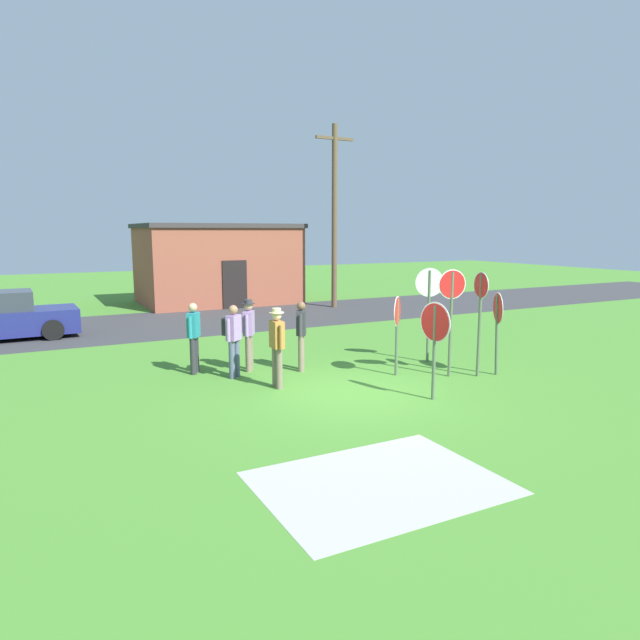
{
  "coord_description": "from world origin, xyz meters",
  "views": [
    {
      "loc": [
        -5.86,
        -9.67,
        3.35
      ],
      "look_at": [
        0.12,
        1.76,
        1.3
      ],
      "focal_mm": 31.45,
      "sensor_mm": 36.0,
      "label": 1
    }
  ],
  "objects_px": {
    "utility_pole": "(334,213)",
    "stop_sign_low_front": "(435,334)",
    "stop_sign_tallest": "(480,308)",
    "stop_sign_leaning_right": "(397,322)",
    "person_near_signs": "(249,331)",
    "parked_car_on_street": "(0,318)",
    "stop_sign_rear_right": "(451,305)",
    "stop_sign_leaning_left": "(497,319)",
    "person_holding_notes": "(233,336)",
    "person_with_sunhat": "(301,332)",
    "person_in_teal": "(194,334)",
    "person_in_dark_shirt": "(277,343)",
    "stop_sign_far_back": "(429,298)"
  },
  "relations": [
    {
      "from": "utility_pole",
      "to": "person_in_teal",
      "type": "height_order",
      "value": "utility_pole"
    },
    {
      "from": "stop_sign_far_back",
      "to": "person_holding_notes",
      "type": "bearing_deg",
      "value": 170.49
    },
    {
      "from": "person_in_dark_shirt",
      "to": "person_in_teal",
      "type": "relative_size",
      "value": 1.03
    },
    {
      "from": "utility_pole",
      "to": "person_with_sunhat",
      "type": "distance_m",
      "value": 11.98
    },
    {
      "from": "person_near_signs",
      "to": "person_in_dark_shirt",
      "type": "bearing_deg",
      "value": -89.76
    },
    {
      "from": "stop_sign_far_back",
      "to": "stop_sign_tallest",
      "type": "bearing_deg",
      "value": -86.07
    },
    {
      "from": "stop_sign_tallest",
      "to": "stop_sign_low_front",
      "type": "bearing_deg",
      "value": -155.11
    },
    {
      "from": "stop_sign_low_front",
      "to": "person_near_signs",
      "type": "xyz_separation_m",
      "value": [
        -2.44,
        3.93,
        -0.36
      ]
    },
    {
      "from": "parked_car_on_street",
      "to": "stop_sign_rear_right",
      "type": "xyz_separation_m",
      "value": [
        9.4,
        -9.99,
        0.99
      ]
    },
    {
      "from": "stop_sign_leaning_left",
      "to": "stop_sign_far_back",
      "type": "bearing_deg",
      "value": 108.09
    },
    {
      "from": "parked_car_on_street",
      "to": "person_in_dark_shirt",
      "type": "relative_size",
      "value": 2.51
    },
    {
      "from": "stop_sign_leaning_left",
      "to": "stop_sign_tallest",
      "type": "distance_m",
      "value": 0.55
    },
    {
      "from": "stop_sign_leaning_right",
      "to": "person_in_dark_shirt",
      "type": "height_order",
      "value": "stop_sign_leaning_right"
    },
    {
      "from": "utility_pole",
      "to": "stop_sign_leaning_left",
      "type": "bearing_deg",
      "value": -101.26
    },
    {
      "from": "stop_sign_leaning_right",
      "to": "person_in_dark_shirt",
      "type": "distance_m",
      "value": 2.93
    },
    {
      "from": "stop_sign_leaning_right",
      "to": "person_near_signs",
      "type": "bearing_deg",
      "value": 145.34
    },
    {
      "from": "parked_car_on_street",
      "to": "person_in_dark_shirt",
      "type": "height_order",
      "value": "person_in_dark_shirt"
    },
    {
      "from": "stop_sign_low_front",
      "to": "person_with_sunhat",
      "type": "bearing_deg",
      "value": 111.18
    },
    {
      "from": "stop_sign_tallest",
      "to": "person_in_teal",
      "type": "bearing_deg",
      "value": 150.11
    },
    {
      "from": "person_in_teal",
      "to": "person_holding_notes",
      "type": "bearing_deg",
      "value": -48.33
    },
    {
      "from": "utility_pole",
      "to": "stop_sign_far_back",
      "type": "relative_size",
      "value": 3.24
    },
    {
      "from": "person_in_dark_shirt",
      "to": "stop_sign_low_front",
      "type": "bearing_deg",
      "value": -42.75
    },
    {
      "from": "utility_pole",
      "to": "stop_sign_leaning_right",
      "type": "height_order",
      "value": "utility_pole"
    },
    {
      "from": "utility_pole",
      "to": "stop_sign_low_front",
      "type": "distance_m",
      "value": 14.26
    },
    {
      "from": "stop_sign_rear_right",
      "to": "person_holding_notes",
      "type": "xyz_separation_m",
      "value": [
        -4.48,
        2.24,
        -0.7
      ]
    },
    {
      "from": "person_near_signs",
      "to": "utility_pole",
      "type": "bearing_deg",
      "value": 50.89
    },
    {
      "from": "stop_sign_leaning_right",
      "to": "stop_sign_low_front",
      "type": "height_order",
      "value": "stop_sign_low_front"
    },
    {
      "from": "stop_sign_tallest",
      "to": "person_near_signs",
      "type": "distance_m",
      "value": 5.45
    },
    {
      "from": "utility_pole",
      "to": "parked_car_on_street",
      "type": "distance_m",
      "value": 13.45
    },
    {
      "from": "stop_sign_leaning_left",
      "to": "stop_sign_rear_right",
      "type": "xyz_separation_m",
      "value": [
        -1.06,
        0.38,
        0.35
      ]
    },
    {
      "from": "person_in_teal",
      "to": "stop_sign_leaning_right",
      "type": "bearing_deg",
      "value": -29.73
    },
    {
      "from": "stop_sign_leaning_right",
      "to": "person_in_teal",
      "type": "height_order",
      "value": "stop_sign_leaning_right"
    },
    {
      "from": "person_in_dark_shirt",
      "to": "person_in_teal",
      "type": "xyz_separation_m",
      "value": [
        -1.25,
        2.05,
        -0.03
      ]
    },
    {
      "from": "person_near_signs",
      "to": "person_holding_notes",
      "type": "distance_m",
      "value": 0.69
    },
    {
      "from": "stop_sign_rear_right",
      "to": "person_in_dark_shirt",
      "type": "bearing_deg",
      "value": 166.08
    },
    {
      "from": "stop_sign_leaning_right",
      "to": "stop_sign_low_front",
      "type": "xyz_separation_m",
      "value": [
        -0.47,
        -1.92,
        0.09
      ]
    },
    {
      "from": "stop_sign_leaning_left",
      "to": "person_holding_notes",
      "type": "bearing_deg",
      "value": 154.69
    },
    {
      "from": "person_holding_notes",
      "to": "person_with_sunhat",
      "type": "bearing_deg",
      "value": -4.66
    },
    {
      "from": "person_in_dark_shirt",
      "to": "person_with_sunhat",
      "type": "bearing_deg",
      "value": 45.17
    },
    {
      "from": "stop_sign_tallest",
      "to": "person_near_signs",
      "type": "bearing_deg",
      "value": 146.86
    },
    {
      "from": "stop_sign_leaning_left",
      "to": "stop_sign_far_back",
      "type": "height_order",
      "value": "stop_sign_far_back"
    },
    {
      "from": "stop_sign_leaning_right",
      "to": "stop_sign_far_back",
      "type": "distance_m",
      "value": 1.73
    },
    {
      "from": "parked_car_on_street",
      "to": "stop_sign_tallest",
      "type": "xyz_separation_m",
      "value": [
        9.99,
        -10.29,
        0.92
      ]
    },
    {
      "from": "person_in_teal",
      "to": "person_holding_notes",
      "type": "distance_m",
      "value": 1.05
    },
    {
      "from": "stop_sign_leaning_left",
      "to": "person_with_sunhat",
      "type": "bearing_deg",
      "value": 147.3
    },
    {
      "from": "utility_pole",
      "to": "person_in_dark_shirt",
      "type": "height_order",
      "value": "utility_pole"
    },
    {
      "from": "parked_car_on_street",
      "to": "stop_sign_tallest",
      "type": "bearing_deg",
      "value": -45.83
    },
    {
      "from": "stop_sign_low_front",
      "to": "stop_sign_tallest",
      "type": "height_order",
      "value": "stop_sign_tallest"
    },
    {
      "from": "utility_pole",
      "to": "parked_car_on_street",
      "type": "height_order",
      "value": "utility_pole"
    },
    {
      "from": "stop_sign_leaning_right",
      "to": "person_with_sunhat",
      "type": "height_order",
      "value": "stop_sign_leaning_right"
    }
  ]
}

